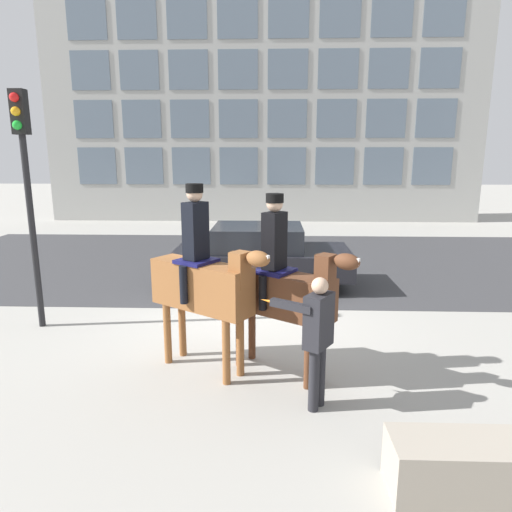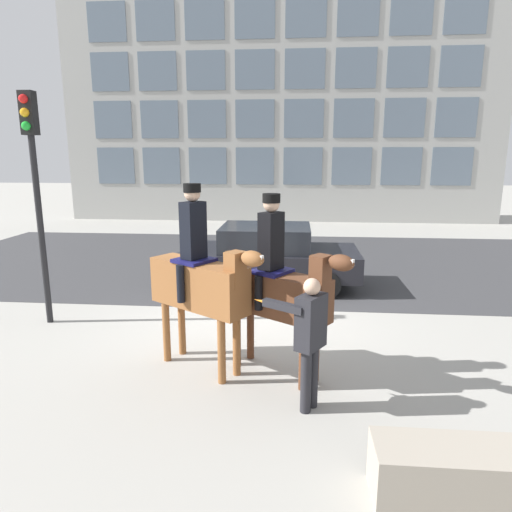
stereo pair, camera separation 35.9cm
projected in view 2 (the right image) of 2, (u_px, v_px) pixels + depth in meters
ground_plane at (251, 318)px, 8.70m from camera, size 80.00×80.00×0.00m
road_surface at (267, 261)px, 13.32m from camera, size 19.73×8.50×0.01m
office_building_facade at (281, 1)px, 19.29m from camera, size 19.73×0.33×18.74m
mounted_horse_lead at (200, 280)px, 6.38m from camera, size 1.78×1.33×2.67m
mounted_horse_companion at (278, 288)px, 6.23m from camera, size 1.81×1.36×2.54m
pedestrian_bystander at (309, 334)px, 5.38m from camera, size 0.91×0.48×1.66m
street_car_near_lane at (269, 255)px, 10.69m from camera, size 4.09×1.98×1.43m
traffic_light at (34, 173)px, 7.89m from camera, size 0.24×0.29×4.09m
planter_ledge at (493, 477)px, 4.01m from camera, size 2.10×0.56×0.54m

